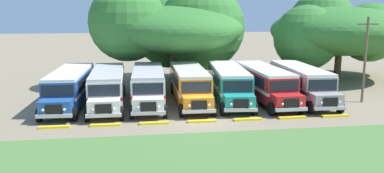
{
  "coord_description": "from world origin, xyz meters",
  "views": [
    {
      "loc": [
        -4.49,
        -26.82,
        7.65
      ],
      "look_at": [
        0.0,
        4.23,
        1.6
      ],
      "focal_mm": 37.38,
      "sensor_mm": 36.0,
      "label": 1
    }
  ],
  "objects_px": {
    "parked_bus_slot_5": "(264,82)",
    "secondary_tree": "(335,31)",
    "parked_bus_slot_0": "(70,86)",
    "parked_bus_slot_2": "(148,84)",
    "utility_pole": "(365,57)",
    "parked_bus_slot_4": "(229,82)",
    "parked_bus_slot_3": "(190,83)",
    "broad_shade_tree": "(174,28)",
    "parked_bus_slot_6": "(301,81)",
    "parked_bus_slot_1": "(108,86)"
  },
  "relations": [
    {
      "from": "parked_bus_slot_5",
      "to": "parked_bus_slot_6",
      "type": "xyz_separation_m",
      "value": [
        3.25,
        -0.06,
        0.0
      ]
    },
    {
      "from": "parked_bus_slot_1",
      "to": "broad_shade_tree",
      "type": "xyz_separation_m",
      "value": [
        6.44,
        9.53,
        4.14
      ]
    },
    {
      "from": "parked_bus_slot_2",
      "to": "parked_bus_slot_4",
      "type": "relative_size",
      "value": 0.99
    },
    {
      "from": "secondary_tree",
      "to": "utility_pole",
      "type": "relative_size",
      "value": 2.33
    },
    {
      "from": "parked_bus_slot_0",
      "to": "parked_bus_slot_3",
      "type": "xyz_separation_m",
      "value": [
        9.75,
        -0.15,
        0.0
      ]
    },
    {
      "from": "parked_bus_slot_5",
      "to": "broad_shade_tree",
      "type": "height_order",
      "value": "broad_shade_tree"
    },
    {
      "from": "parked_bus_slot_2",
      "to": "parked_bus_slot_6",
      "type": "relative_size",
      "value": 1.0
    },
    {
      "from": "parked_bus_slot_5",
      "to": "broad_shade_tree",
      "type": "distance_m",
      "value": 12.54
    },
    {
      "from": "parked_bus_slot_5",
      "to": "broad_shade_tree",
      "type": "bearing_deg",
      "value": -147.08
    },
    {
      "from": "utility_pole",
      "to": "parked_bus_slot_6",
      "type": "bearing_deg",
      "value": 159.75
    },
    {
      "from": "parked_bus_slot_6",
      "to": "utility_pole",
      "type": "distance_m",
      "value": 5.5
    },
    {
      "from": "parked_bus_slot_4",
      "to": "utility_pole",
      "type": "bearing_deg",
      "value": 83.68
    },
    {
      "from": "parked_bus_slot_4",
      "to": "parked_bus_slot_5",
      "type": "height_order",
      "value": "same"
    },
    {
      "from": "broad_shade_tree",
      "to": "utility_pole",
      "type": "bearing_deg",
      "value": -38.33
    },
    {
      "from": "secondary_tree",
      "to": "parked_bus_slot_2",
      "type": "bearing_deg",
      "value": -154.52
    },
    {
      "from": "parked_bus_slot_4",
      "to": "secondary_tree",
      "type": "height_order",
      "value": "secondary_tree"
    },
    {
      "from": "parked_bus_slot_1",
      "to": "secondary_tree",
      "type": "height_order",
      "value": "secondary_tree"
    },
    {
      "from": "parked_bus_slot_0",
      "to": "secondary_tree",
      "type": "relative_size",
      "value": 0.66
    },
    {
      "from": "secondary_tree",
      "to": "utility_pole",
      "type": "bearing_deg",
      "value": -107.0
    },
    {
      "from": "parked_bus_slot_2",
      "to": "utility_pole",
      "type": "relative_size",
      "value": 1.54
    },
    {
      "from": "parked_bus_slot_0",
      "to": "parked_bus_slot_4",
      "type": "distance_m",
      "value": 13.12
    },
    {
      "from": "parked_bus_slot_5",
      "to": "secondary_tree",
      "type": "relative_size",
      "value": 0.66
    },
    {
      "from": "parked_bus_slot_0",
      "to": "parked_bus_slot_4",
      "type": "height_order",
      "value": "same"
    },
    {
      "from": "parked_bus_slot_3",
      "to": "parked_bus_slot_6",
      "type": "bearing_deg",
      "value": 88.34
    },
    {
      "from": "parked_bus_slot_3",
      "to": "broad_shade_tree",
      "type": "xyz_separation_m",
      "value": [
        -0.31,
        9.36,
        4.14
      ]
    },
    {
      "from": "parked_bus_slot_3",
      "to": "utility_pole",
      "type": "height_order",
      "value": "utility_pole"
    },
    {
      "from": "parked_bus_slot_3",
      "to": "parked_bus_slot_5",
      "type": "height_order",
      "value": "same"
    },
    {
      "from": "parked_bus_slot_1",
      "to": "utility_pole",
      "type": "xyz_separation_m",
      "value": [
        21.09,
        -2.05,
        2.21
      ]
    },
    {
      "from": "parked_bus_slot_2",
      "to": "broad_shade_tree",
      "type": "relative_size",
      "value": 0.67
    },
    {
      "from": "parked_bus_slot_2",
      "to": "utility_pole",
      "type": "distance_m",
      "value": 18.07
    },
    {
      "from": "parked_bus_slot_3",
      "to": "parked_bus_slot_0",
      "type": "bearing_deg",
      "value": -89.71
    },
    {
      "from": "parked_bus_slot_2",
      "to": "parked_bus_slot_5",
      "type": "bearing_deg",
      "value": 89.76
    },
    {
      "from": "parked_bus_slot_6",
      "to": "utility_pole",
      "type": "height_order",
      "value": "utility_pole"
    },
    {
      "from": "parked_bus_slot_6",
      "to": "secondary_tree",
      "type": "distance_m",
      "value": 14.25
    },
    {
      "from": "parked_bus_slot_4",
      "to": "broad_shade_tree",
      "type": "bearing_deg",
      "value": -153.86
    },
    {
      "from": "parked_bus_slot_5",
      "to": "parked_bus_slot_6",
      "type": "relative_size",
      "value": 1.0
    },
    {
      "from": "parked_bus_slot_0",
      "to": "parked_bus_slot_5",
      "type": "bearing_deg",
      "value": 90.31
    },
    {
      "from": "utility_pole",
      "to": "parked_bus_slot_3",
      "type": "bearing_deg",
      "value": 171.2
    },
    {
      "from": "secondary_tree",
      "to": "utility_pole",
      "type": "distance_m",
      "value": 13.18
    },
    {
      "from": "parked_bus_slot_2",
      "to": "parked_bus_slot_6",
      "type": "bearing_deg",
      "value": 90.09
    },
    {
      "from": "parked_bus_slot_0",
      "to": "utility_pole",
      "type": "relative_size",
      "value": 1.54
    },
    {
      "from": "parked_bus_slot_0",
      "to": "parked_bus_slot_3",
      "type": "height_order",
      "value": "same"
    },
    {
      "from": "parked_bus_slot_5",
      "to": "parked_bus_slot_2",
      "type": "bearing_deg",
      "value": -93.78
    },
    {
      "from": "parked_bus_slot_4",
      "to": "broad_shade_tree",
      "type": "xyz_separation_m",
      "value": [
        -3.67,
        9.42,
        4.14
      ]
    },
    {
      "from": "utility_pole",
      "to": "parked_bus_slot_5",
      "type": "bearing_deg",
      "value": 167.28
    },
    {
      "from": "parked_bus_slot_0",
      "to": "parked_bus_slot_5",
      "type": "xyz_separation_m",
      "value": [
        16.12,
        -0.57,
        0.0
      ]
    },
    {
      "from": "parked_bus_slot_1",
      "to": "parked_bus_slot_2",
      "type": "height_order",
      "value": "same"
    },
    {
      "from": "parked_bus_slot_3",
      "to": "utility_pole",
      "type": "relative_size",
      "value": 1.53
    },
    {
      "from": "utility_pole",
      "to": "parked_bus_slot_4",
      "type": "bearing_deg",
      "value": 168.85
    },
    {
      "from": "parked_bus_slot_6",
      "to": "parked_bus_slot_1",
      "type": "bearing_deg",
      "value": -89.13
    }
  ]
}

